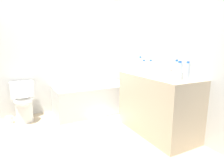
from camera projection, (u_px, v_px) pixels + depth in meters
name	position (u px, v px, depth m)	size (l,w,h in m)	color
ground_plane	(73.00, 136.00, 2.74)	(3.98, 3.98, 0.00)	tan
wall_back_tiled	(52.00, 49.00, 3.63)	(3.38, 0.10, 2.51)	silver
wall_right_mirror	(158.00, 49.00, 3.18)	(0.10, 2.90, 2.51)	silver
bathtub	(93.00, 97.00, 3.72)	(1.49, 0.78, 1.23)	silver
toilet	(23.00, 102.00, 3.23)	(0.39, 0.51, 0.70)	white
vanity_counter	(157.00, 104.00, 2.80)	(0.60, 1.25, 0.88)	tan
sink_basin	(162.00, 74.00, 2.63)	(0.29, 0.29, 0.07)	white
sink_faucet	(171.00, 73.00, 2.71)	(0.10, 0.15, 0.09)	#ADADB2
water_bottle_0	(144.00, 67.00, 2.96)	(0.06, 0.06, 0.21)	silver
water_bottle_1	(150.00, 67.00, 2.81)	(0.06, 0.06, 0.22)	silver
water_bottle_2	(140.00, 65.00, 3.05)	(0.06, 0.06, 0.26)	silver
water_bottle_3	(187.00, 72.00, 2.22)	(0.06, 0.06, 0.24)	silver
water_bottle_4	(176.00, 70.00, 2.38)	(0.06, 0.06, 0.25)	silver
water_bottle_5	(179.00, 71.00, 2.30)	(0.07, 0.07, 0.24)	silver
drinking_glass_0	(140.00, 68.00, 3.18)	(0.07, 0.07, 0.10)	white
drinking_glass_1	(185.00, 76.00, 2.35)	(0.07, 0.07, 0.10)	white
drinking_glass_2	(151.00, 71.00, 2.94)	(0.08, 0.08, 0.08)	white
bath_mat	(111.00, 120.00, 3.30)	(0.70, 0.34, 0.01)	white
toilet_paper_roll	(9.00, 120.00, 3.18)	(0.11, 0.11, 0.13)	white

